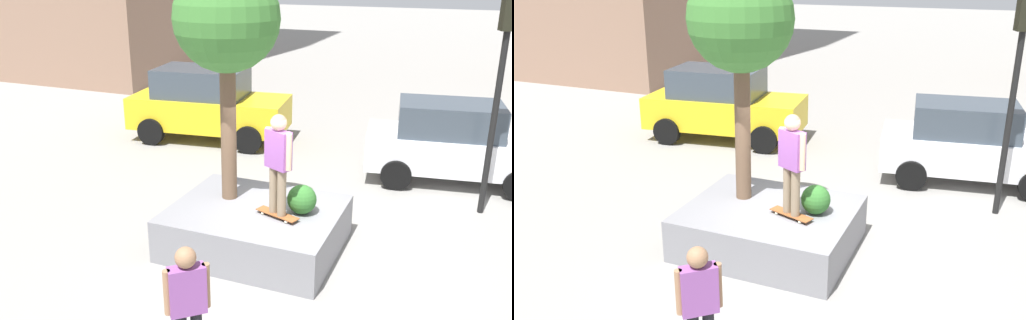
{
  "view_description": "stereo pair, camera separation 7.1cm",
  "coord_description": "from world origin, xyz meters",
  "views": [
    {
      "loc": [
        2.82,
        -8.04,
        4.83
      ],
      "look_at": [
        -0.57,
        0.1,
        1.67
      ],
      "focal_mm": 38.5,
      "sensor_mm": 36.0,
      "label": 1
    },
    {
      "loc": [
        2.89,
        -8.01,
        4.83
      ],
      "look_at": [
        -0.57,
        0.1,
        1.67
      ],
      "focal_mm": 38.5,
      "sensor_mm": 36.0,
      "label": 2
    }
  ],
  "objects": [
    {
      "name": "taxi_cab",
      "position": [
        -4.37,
        5.59,
        1.05
      ],
      "size": [
        4.66,
        2.53,
        2.07
      ],
      "color": "gold",
      "rests_on": "ground"
    },
    {
      "name": "police_car",
      "position": [
        2.4,
        4.83,
        0.95
      ],
      "size": [
        4.24,
        2.35,
        1.88
      ],
      "color": "white",
      "rests_on": "ground"
    },
    {
      "name": "pedestrian_crossing",
      "position": [
        -0.14,
        -3.1,
        0.98
      ],
      "size": [
        0.47,
        0.45,
        1.69
      ],
      "color": "black",
      "rests_on": "ground"
    },
    {
      "name": "boxwood_shrub",
      "position": [
        0.23,
        0.22,
        1.02
      ],
      "size": [
        0.51,
        0.51,
        0.51
      ],
      "primitive_type": "sphere",
      "color": "#2D6628",
      "rests_on": "planter_ledge"
    },
    {
      "name": "plaza_tree",
      "position": [
        -1.21,
        0.36,
        3.92
      ],
      "size": [
        1.81,
        1.81,
        4.12
      ],
      "color": "brown",
      "rests_on": "planter_ledge"
    },
    {
      "name": "skateboarder",
      "position": [
        -0.09,
        -0.11,
        1.84
      ],
      "size": [
        0.54,
        0.39,
        1.73
      ],
      "color": "#847056",
      "rests_on": "skateboard"
    },
    {
      "name": "planter_ledge",
      "position": [
        -0.57,
        0.1,
        0.38
      ],
      "size": [
        2.92,
        2.44,
        0.77
      ],
      "primitive_type": "cube",
      "color": "gray",
      "rests_on": "ground"
    },
    {
      "name": "traffic_light_corner",
      "position": [
        3.13,
        3.25,
        3.08
      ],
      "size": [
        0.35,
        0.37,
        4.52
      ],
      "color": "black",
      "rests_on": "ground"
    },
    {
      "name": "ground_plane",
      "position": [
        0.0,
        0.0,
        0.0
      ],
      "size": [
        120.0,
        120.0,
        0.0
      ],
      "primitive_type": "plane",
      "color": "gray"
    },
    {
      "name": "skateboard",
      "position": [
        -0.09,
        -0.11,
        0.83
      ],
      "size": [
        0.83,
        0.46,
        0.07
      ],
      "color": "brown",
      "rests_on": "planter_ledge"
    }
  ]
}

